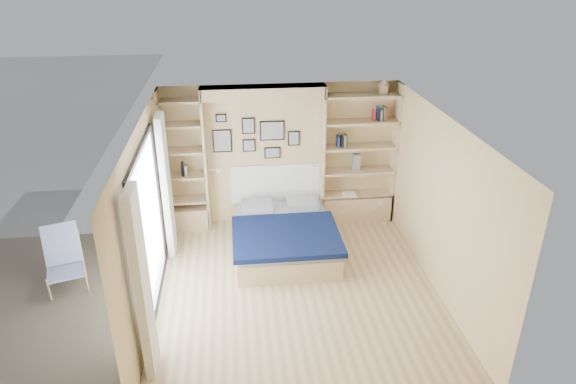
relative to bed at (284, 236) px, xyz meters
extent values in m
plane|color=tan|center=(0.07, -1.13, -0.27)|extent=(4.50, 4.50, 0.00)
plane|color=#CEB283|center=(0.07, 1.12, 0.98)|extent=(4.00, 0.00, 4.00)
plane|color=#CEB283|center=(0.07, -3.38, 0.98)|extent=(4.00, 0.00, 4.00)
plane|color=#CEB283|center=(-1.93, -1.13, 0.98)|extent=(0.00, 4.50, 4.50)
plane|color=#CEB283|center=(2.07, -1.13, 0.98)|extent=(0.00, 4.50, 4.50)
plane|color=white|center=(0.07, -1.13, 2.23)|extent=(4.50, 4.50, 0.00)
cube|color=#D1B385|center=(-1.23, 0.94, 0.98)|extent=(0.04, 0.35, 2.50)
cube|color=#D1B385|center=(0.77, 0.94, 0.98)|extent=(0.04, 0.35, 2.50)
cube|color=#D1B385|center=(-0.23, 0.94, 2.13)|extent=(2.00, 0.35, 0.20)
cube|color=#D1B385|center=(2.05, 0.94, 0.98)|extent=(0.04, 0.35, 2.50)
cube|color=#D1B385|center=(-1.91, 0.94, 0.98)|extent=(0.04, 0.35, 2.50)
cube|color=#D1B385|center=(1.42, 0.94, -0.02)|extent=(1.30, 0.35, 0.50)
cube|color=#D1B385|center=(-1.58, 0.94, -0.07)|extent=(0.70, 0.35, 0.40)
cube|color=black|center=(-1.90, -1.13, 1.96)|extent=(0.04, 2.08, 0.06)
cube|color=black|center=(-1.90, -1.13, -0.24)|extent=(0.04, 2.08, 0.06)
cube|color=black|center=(-1.90, -2.15, 0.83)|extent=(0.04, 0.06, 2.20)
cube|color=black|center=(-1.90, -0.11, 0.83)|extent=(0.04, 0.06, 2.20)
cube|color=silver|center=(-1.91, -1.13, 0.85)|extent=(0.01, 2.00, 2.20)
cube|color=white|center=(-1.81, -2.43, 0.88)|extent=(0.10, 0.45, 2.30)
cube|color=white|center=(-1.81, 0.17, 0.88)|extent=(0.10, 0.45, 2.30)
cube|color=#D1B385|center=(1.42, 0.94, 0.23)|extent=(1.30, 0.35, 0.04)
cube|color=#D1B385|center=(1.42, 0.94, 0.68)|extent=(1.30, 0.35, 0.04)
cube|color=#D1B385|center=(1.42, 0.94, 1.13)|extent=(1.30, 0.35, 0.04)
cube|color=#D1B385|center=(1.42, 0.94, 1.58)|extent=(1.30, 0.35, 0.04)
cube|color=#D1B385|center=(1.42, 0.94, 2.03)|extent=(1.30, 0.35, 0.04)
cube|color=#D1B385|center=(-1.58, 0.94, 0.28)|extent=(0.70, 0.35, 0.04)
cube|color=#D1B385|center=(-1.58, 0.94, 0.73)|extent=(0.70, 0.35, 0.04)
cube|color=#D1B385|center=(-1.58, 0.94, 1.18)|extent=(0.70, 0.35, 0.04)
cube|color=#D1B385|center=(-1.58, 0.94, 1.63)|extent=(0.70, 0.35, 0.04)
cube|color=#D1B385|center=(-1.58, 0.94, 2.03)|extent=(0.70, 0.35, 0.04)
cube|color=#D1B385|center=(0.00, -0.02, -0.10)|extent=(1.56, 1.95, 0.34)
cube|color=#9DA2AC|center=(0.00, -0.02, 0.12)|extent=(1.52, 1.91, 0.10)
cube|color=#0A1439|center=(0.00, -0.35, 0.19)|extent=(1.66, 1.36, 0.08)
cube|color=#9DA2AC|center=(-0.39, 0.66, 0.23)|extent=(0.54, 0.39, 0.12)
cube|color=#9DA2AC|center=(0.39, 0.66, 0.23)|extent=(0.54, 0.39, 0.12)
cube|color=white|center=(0.00, 1.09, 0.45)|extent=(1.66, 0.04, 0.70)
cube|color=black|center=(-0.93, 1.09, 1.28)|extent=(0.32, 0.02, 0.40)
cube|color=gray|center=(-0.93, 1.08, 1.28)|extent=(0.28, 0.01, 0.36)
cube|color=black|center=(-0.48, 1.09, 1.53)|extent=(0.22, 0.02, 0.28)
cube|color=gray|center=(-0.48, 1.08, 1.53)|extent=(0.18, 0.01, 0.24)
cube|color=black|center=(-0.48, 1.09, 1.18)|extent=(0.22, 0.02, 0.22)
cube|color=gray|center=(-0.48, 1.08, 1.18)|extent=(0.18, 0.01, 0.18)
cube|color=black|center=(-0.08, 1.09, 1.43)|extent=(0.42, 0.02, 0.34)
cube|color=gray|center=(-0.08, 1.08, 1.43)|extent=(0.38, 0.01, 0.30)
cube|color=black|center=(-0.08, 1.09, 1.03)|extent=(0.28, 0.02, 0.20)
cube|color=gray|center=(-0.08, 1.08, 1.03)|extent=(0.24, 0.01, 0.16)
cube|color=black|center=(0.29, 1.09, 1.28)|extent=(0.20, 0.02, 0.26)
cube|color=gray|center=(0.29, 1.08, 1.28)|extent=(0.16, 0.01, 0.22)
cube|color=black|center=(-0.93, 1.09, 1.68)|extent=(0.18, 0.02, 0.14)
cube|color=gray|center=(-0.93, 1.08, 1.68)|extent=(0.14, 0.01, 0.10)
cylinder|color=silver|center=(-1.09, 0.87, 0.85)|extent=(0.20, 0.02, 0.02)
cone|color=white|center=(-0.99, 0.87, 0.83)|extent=(0.13, 0.12, 0.15)
cylinder|color=silver|center=(0.63, 0.87, 0.85)|extent=(0.20, 0.02, 0.02)
cone|color=white|center=(0.53, 0.87, 0.83)|extent=(0.13, 0.12, 0.15)
cube|color=navy|center=(1.04, 0.94, 1.25)|extent=(0.03, 0.15, 0.20)
cube|color=black|center=(1.10, 0.94, 1.24)|extent=(0.03, 0.15, 0.19)
cube|color=#BFB28C|center=(1.15, 0.94, 1.25)|extent=(0.04, 0.15, 0.20)
cube|color=#2E6142|center=(1.17, 0.94, 1.26)|extent=(0.03, 0.15, 0.21)
cube|color=#A51E1E|center=(1.63, 0.94, 1.69)|extent=(0.02, 0.15, 0.18)
cube|color=navy|center=(1.70, 0.94, 1.72)|extent=(0.03, 0.15, 0.23)
cube|color=black|center=(1.71, 0.94, 1.71)|extent=(0.03, 0.15, 0.22)
cube|color=#C3BF8C|center=(1.74, 0.94, 1.69)|extent=(0.04, 0.15, 0.18)
cube|color=#26593F|center=(1.79, 0.94, 1.72)|extent=(0.03, 0.15, 0.24)
cube|color=#A51E1E|center=(1.82, 0.94, 1.71)|extent=(0.03, 0.15, 0.23)
cube|color=navy|center=(-1.62, 0.94, 0.84)|extent=(0.02, 0.15, 0.17)
cube|color=black|center=(-1.62, 0.94, 0.86)|extent=(0.03, 0.15, 0.22)
cube|color=tan|center=(-1.56, 0.94, 0.84)|extent=(0.03, 0.15, 0.18)
cube|color=#D1B385|center=(1.75, 0.94, 2.13)|extent=(0.13, 0.13, 0.15)
cone|color=#D1B385|center=(1.75, 0.94, 2.24)|extent=(0.20, 0.20, 0.08)
cube|color=slate|center=(1.37, 0.94, 0.85)|extent=(0.12, 0.12, 0.30)
cube|color=white|center=(1.27, 0.89, 0.27)|extent=(0.22, 0.16, 0.03)
cube|color=brown|center=(-3.53, -1.13, -0.27)|extent=(3.20, 4.00, 0.05)
cylinder|color=tan|center=(-3.37, -1.06, -0.05)|extent=(0.07, 0.15, 0.44)
cylinder|color=tan|center=(-2.90, -0.91, -0.05)|extent=(0.07, 0.15, 0.44)
cylinder|color=tan|center=(-3.56, -0.48, 0.07)|extent=(0.14, 0.35, 0.72)
cylinder|color=tan|center=(-3.09, -0.33, 0.07)|extent=(0.14, 0.35, 0.72)
cube|color=#3545C2|center=(-3.20, -0.77, 0.04)|extent=(0.67, 0.73, 0.16)
cube|color=#3545C2|center=(-3.33, -0.37, 0.29)|extent=(0.55, 0.38, 0.59)
camera|label=1|loc=(-0.75, -7.21, 4.16)|focal=32.00mm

